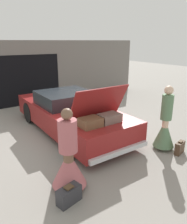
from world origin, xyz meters
The scene contains 7 objects.
ground_plane centered at (0.00, 0.00, 0.00)m, with size 40.00×40.00×0.00m, color gray.
garage_wall_back centered at (0.00, 3.80, 1.39)m, with size 12.00×0.14×2.80m.
car centered at (0.00, 0.00, 0.58)m, with size 1.88×4.84×1.71m.
person_left centered at (-1.43, -2.56, 0.58)m, with size 0.68×0.68×1.64m.
person_right centered at (1.43, -2.53, 0.62)m, with size 0.55×0.55×1.72m.
suitcase_beside_left_person centered at (-1.65, -2.94, 0.16)m, with size 0.48×0.30×0.34m.
suitcase_beside_right_person centered at (1.56, -2.94, 0.16)m, with size 0.38×0.21×0.35m.
Camera 1 is at (-3.11, -5.85, 2.76)m, focal length 35.00 mm.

